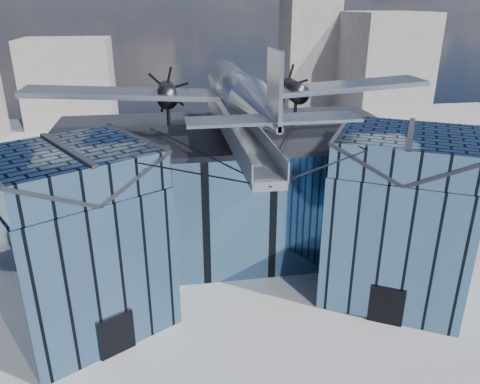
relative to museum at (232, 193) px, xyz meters
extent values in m
plane|color=gray|center=(0.00, -5.82, -5.54)|extent=(120.00, 120.00, 0.00)
cube|color=teal|center=(0.00, 3.18, -0.79)|extent=(28.00, 14.00, 9.50)
cube|color=#25272C|center=(0.00, 3.18, 4.16)|extent=(28.00, 14.00, 0.40)
cube|color=teal|center=(-10.50, -6.82, -0.79)|extent=(11.79, 11.43, 9.50)
cube|color=teal|center=(-10.50, -6.82, 5.06)|extent=(11.56, 11.20, 2.20)
cube|color=#25272C|center=(-12.45, -7.94, 5.06)|extent=(7.98, 9.23, 2.40)
cube|color=#25272C|center=(-8.55, -5.69, 5.06)|extent=(7.98, 9.23, 2.40)
cube|color=#25272C|center=(-10.50, -6.82, 6.21)|extent=(4.30, 7.10, 0.18)
cube|color=black|center=(-8.48, -10.33, -4.24)|extent=(2.03, 1.32, 2.60)
cube|color=black|center=(-6.60, -4.57, -0.79)|extent=(0.34, 0.34, 9.50)
cube|color=teal|center=(10.50, -6.82, -0.79)|extent=(11.79, 11.43, 9.50)
cube|color=teal|center=(10.50, -6.82, 5.06)|extent=(11.56, 11.20, 2.20)
cube|color=#25272C|center=(8.55, -5.69, 5.06)|extent=(7.98, 9.23, 2.40)
cube|color=#25272C|center=(12.45, -7.94, 5.06)|extent=(7.98, 9.23, 2.40)
cube|color=#25272C|center=(10.50, -6.82, 6.21)|extent=(4.30, 7.10, 0.18)
cube|color=black|center=(8.48, -10.33, -4.24)|extent=(2.03, 1.32, 2.60)
cube|color=black|center=(6.60, -4.57, -0.79)|extent=(0.34, 0.34, 9.50)
cube|color=gray|center=(0.00, -2.32, 5.56)|extent=(1.80, 21.00, 0.50)
cube|color=gray|center=(-0.90, -2.32, 6.21)|extent=(0.08, 21.00, 1.10)
cube|color=gray|center=(0.90, -2.32, 6.21)|extent=(0.08, 21.00, 1.10)
cylinder|color=gray|center=(0.00, 7.18, 4.89)|extent=(0.44, 0.44, 1.35)
cylinder|color=gray|center=(0.00, 1.18, 4.89)|extent=(0.44, 0.44, 1.35)
cylinder|color=gray|center=(0.00, -2.82, 4.89)|extent=(0.44, 0.44, 1.35)
cylinder|color=gray|center=(0.00, -1.82, 6.51)|extent=(0.70, 0.70, 1.40)
cylinder|color=black|center=(-5.25, -9.82, 5.86)|extent=(10.55, 6.08, 0.69)
cylinder|color=black|center=(5.25, -9.82, 5.86)|extent=(10.55, 6.08, 0.69)
cylinder|color=black|center=(-3.00, -4.32, 5.01)|extent=(6.09, 17.04, 1.19)
cylinder|color=black|center=(3.00, -4.32, 5.01)|extent=(6.09, 17.04, 1.19)
cylinder|color=#B0B5BE|center=(0.00, -1.82, 8.46)|extent=(2.50, 11.00, 2.50)
sphere|color=#B0B5BE|center=(0.00, 3.68, 8.46)|extent=(2.50, 2.50, 2.50)
cube|color=black|center=(0.00, 2.68, 9.15)|extent=(1.60, 1.40, 0.50)
cone|color=#B0B5BE|center=(0.00, -10.82, 8.76)|extent=(2.50, 7.00, 2.50)
cube|color=#B0B5BE|center=(0.00, -13.12, 10.36)|extent=(0.18, 2.40, 3.40)
cube|color=#B0B5BE|center=(0.00, -13.02, 8.96)|extent=(8.00, 1.80, 0.14)
cube|color=#B0B5BE|center=(-7.00, -0.82, 8.16)|extent=(14.00, 3.20, 1.08)
cylinder|color=black|center=(-4.60, -0.22, 7.91)|extent=(1.44, 3.20, 1.44)
cone|color=black|center=(-4.60, 1.58, 7.91)|extent=(0.70, 0.70, 0.70)
cube|color=black|center=(-4.60, 1.73, 7.91)|extent=(1.05, 0.06, 3.33)
cube|color=black|center=(-4.60, 1.73, 7.91)|extent=(2.53, 0.06, 2.53)
cube|color=black|center=(-4.60, 1.73, 7.91)|extent=(3.33, 0.06, 1.05)
cylinder|color=black|center=(-4.60, -0.82, 6.69)|extent=(0.24, 0.24, 1.75)
cube|color=#B0B5BE|center=(7.00, -0.82, 8.16)|extent=(14.00, 3.20, 1.08)
cylinder|color=black|center=(4.60, -0.22, 7.91)|extent=(1.44, 3.20, 1.44)
cone|color=black|center=(4.60, 1.58, 7.91)|extent=(0.70, 0.70, 0.70)
cube|color=black|center=(4.60, 1.73, 7.91)|extent=(1.05, 0.06, 3.33)
cube|color=black|center=(4.60, 1.73, 7.91)|extent=(2.53, 0.06, 2.53)
cube|color=black|center=(4.60, 1.73, 7.91)|extent=(3.33, 0.06, 1.05)
cylinder|color=black|center=(4.60, -0.82, 6.69)|extent=(0.24, 0.24, 1.75)
cube|color=gray|center=(32.00, 42.18, 3.46)|extent=(12.00, 14.00, 18.00)
cube|color=gray|center=(-20.00, 49.18, 1.46)|extent=(14.00, 10.00, 14.00)
cube|color=gray|center=(22.00, 52.18, 7.46)|extent=(9.00, 9.00, 26.00)
camera|label=1|loc=(-4.97, -33.52, 13.96)|focal=35.00mm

